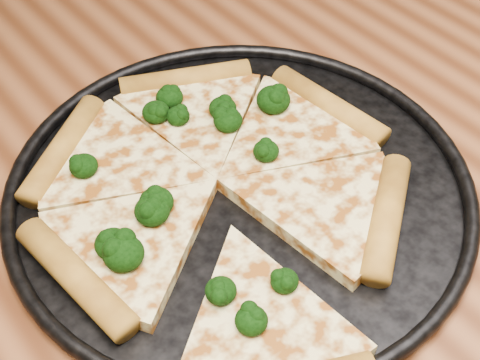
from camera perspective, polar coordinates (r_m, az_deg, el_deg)
dining_table at (r=0.60m, az=-2.65°, el=-10.65°), size 1.20×0.90×0.75m
pizza_pan at (r=0.55m, az=-0.00°, el=-0.59°), size 0.37×0.37×0.02m
pizza at (r=0.54m, az=-1.70°, el=-0.71°), size 0.30×0.36×0.02m
broccoli_florets at (r=0.54m, az=-4.05°, el=0.64°), size 0.22×0.24×0.02m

